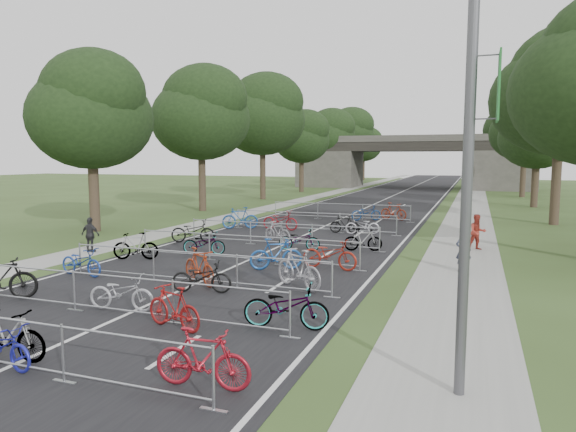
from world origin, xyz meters
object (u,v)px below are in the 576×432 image
(lamppost, at_px, (471,145))
(pedestrian_c, at_px, (90,235))
(pedestrian_b, at_px, (477,232))
(overpass_bridge, at_px, (412,162))
(pedestrian_a, at_px, (463,251))
(bike_1, at_px, (8,335))
(bike_2, at_px, (2,346))

(lamppost, bearing_deg, pedestrian_c, 150.80)
(pedestrian_b, bearing_deg, pedestrian_c, -179.26)
(overpass_bridge, distance_m, pedestrian_a, 53.53)
(overpass_bridge, height_order, bike_1, overpass_bridge)
(bike_1, bearing_deg, pedestrian_a, -41.14)
(pedestrian_a, relative_size, pedestrian_c, 1.00)
(lamppost, bearing_deg, overpass_bridge, 97.53)
(pedestrian_c, bearing_deg, lamppost, 149.26)
(bike_2, relative_size, pedestrian_a, 1.12)
(lamppost, relative_size, pedestrian_a, 5.40)
(lamppost, bearing_deg, bike_2, -167.33)
(bike_2, bearing_deg, pedestrian_c, 40.80)
(pedestrian_a, height_order, pedestrian_b, pedestrian_b)
(overpass_bridge, bearing_deg, pedestrian_c, -97.50)
(overpass_bridge, bearing_deg, bike_2, -90.08)
(lamppost, relative_size, bike_2, 4.83)
(lamppost, xyz_separation_m, pedestrian_a, (-0.23, 10.16, -3.52))
(lamppost, xyz_separation_m, pedestrian_b, (0.24, 15.07, -3.49))
(pedestrian_a, bearing_deg, bike_2, 39.10)
(bike_2, xyz_separation_m, pedestrian_b, (8.66, 16.96, 0.34))
(bike_1, xyz_separation_m, pedestrian_c, (-6.89, 10.25, 0.22))
(bike_1, bearing_deg, pedestrian_c, 28.22)
(lamppost, distance_m, bike_2, 9.44)
(lamppost, bearing_deg, pedestrian_a, 91.28)
(overpass_bridge, relative_size, lamppost, 3.78)
(bike_2, distance_m, pedestrian_b, 19.04)
(lamppost, relative_size, pedestrian_c, 5.40)
(bike_1, bearing_deg, lamppost, -85.19)
(overpass_bridge, relative_size, pedestrian_c, 20.39)
(bike_1, relative_size, pedestrian_b, 1.13)
(overpass_bridge, relative_size, bike_2, 18.22)
(bike_2, xyz_separation_m, pedestrian_c, (-7.07, 10.55, 0.31))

